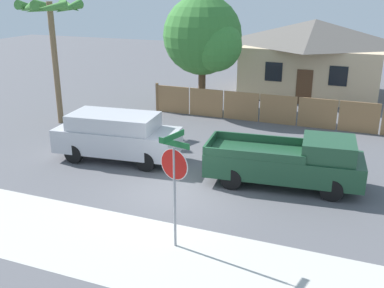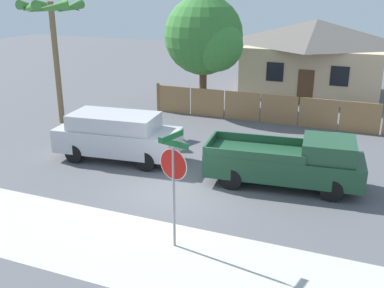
{
  "view_description": "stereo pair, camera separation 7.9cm",
  "coord_description": "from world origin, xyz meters",
  "px_view_note": "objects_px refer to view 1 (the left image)",
  "views": [
    {
      "loc": [
        5.43,
        -12.42,
        6.46
      ],
      "look_at": [
        0.32,
        0.42,
        1.6
      ],
      "focal_mm": 42.0,
      "sensor_mm": 36.0,
      "label": 1
    },
    {
      "loc": [
        5.5,
        -12.39,
        6.46
      ],
      "look_at": [
        0.32,
        0.42,
        1.6
      ],
      "focal_mm": 42.0,
      "sensor_mm": 36.0,
      "label": 2
    }
  ],
  "objects_px": {
    "house": "(313,56)",
    "orange_pickup": "(290,162)",
    "oak_tree": "(205,38)",
    "red_suv": "(117,135)",
    "palm_tree": "(51,18)",
    "stop_sign": "(174,172)"
  },
  "relations": [
    {
      "from": "house",
      "to": "stop_sign",
      "type": "xyz_separation_m",
      "value": [
        -0.81,
        -19.48,
        -0.27
      ]
    },
    {
      "from": "house",
      "to": "palm_tree",
      "type": "xyz_separation_m",
      "value": [
        -10.72,
        -11.19,
        2.7
      ]
    },
    {
      "from": "stop_sign",
      "to": "red_suv",
      "type": "bearing_deg",
      "value": 146.4
    },
    {
      "from": "house",
      "to": "oak_tree",
      "type": "relative_size",
      "value": 1.42
    },
    {
      "from": "red_suv",
      "to": "orange_pickup",
      "type": "distance_m",
      "value": 6.72
    },
    {
      "from": "house",
      "to": "oak_tree",
      "type": "height_order",
      "value": "oak_tree"
    },
    {
      "from": "orange_pickup",
      "to": "stop_sign",
      "type": "xyz_separation_m",
      "value": [
        -2.08,
        -4.95,
        1.25
      ]
    },
    {
      "from": "house",
      "to": "oak_tree",
      "type": "bearing_deg",
      "value": -129.23
    },
    {
      "from": "oak_tree",
      "to": "palm_tree",
      "type": "height_order",
      "value": "oak_tree"
    },
    {
      "from": "house",
      "to": "oak_tree",
      "type": "xyz_separation_m",
      "value": [
        -4.93,
        -6.04,
        1.53
      ]
    },
    {
      "from": "palm_tree",
      "to": "red_suv",
      "type": "height_order",
      "value": "palm_tree"
    },
    {
      "from": "oak_tree",
      "to": "red_suv",
      "type": "relative_size",
      "value": 1.24
    },
    {
      "from": "orange_pickup",
      "to": "stop_sign",
      "type": "distance_m",
      "value": 5.51
    },
    {
      "from": "house",
      "to": "palm_tree",
      "type": "height_order",
      "value": "palm_tree"
    },
    {
      "from": "house",
      "to": "palm_tree",
      "type": "bearing_deg",
      "value": -133.79
    },
    {
      "from": "oak_tree",
      "to": "red_suv",
      "type": "xyz_separation_m",
      "value": [
        -0.52,
        -8.52,
        -2.9
      ]
    },
    {
      "from": "red_suv",
      "to": "stop_sign",
      "type": "relative_size",
      "value": 1.59
    },
    {
      "from": "house",
      "to": "red_suv",
      "type": "distance_m",
      "value": 15.61
    },
    {
      "from": "oak_tree",
      "to": "palm_tree",
      "type": "bearing_deg",
      "value": -138.38
    },
    {
      "from": "oak_tree",
      "to": "orange_pickup",
      "type": "bearing_deg",
      "value": -53.88
    },
    {
      "from": "house",
      "to": "orange_pickup",
      "type": "bearing_deg",
      "value": -85.03
    },
    {
      "from": "palm_tree",
      "to": "red_suv",
      "type": "relative_size",
      "value": 1.19
    }
  ]
}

